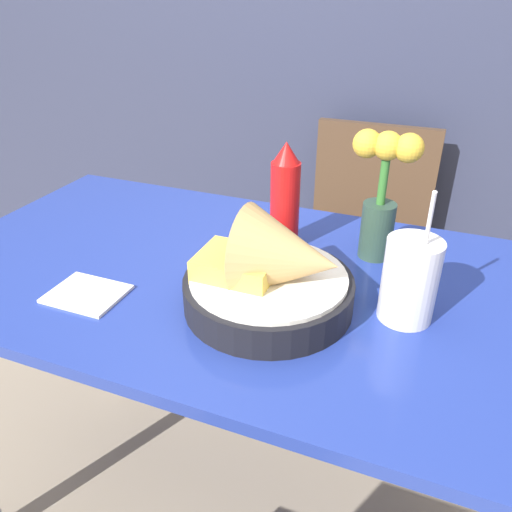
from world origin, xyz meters
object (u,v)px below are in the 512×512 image
food_basket (275,276)px  ketchup_bottle (285,198)px  chair_far_window (363,236)px  flower_vase (382,191)px  drink_cup (409,283)px

food_basket → ketchup_bottle: ketchup_bottle is taller
chair_far_window → flower_vase: flower_vase is taller
ketchup_bottle → flower_vase: 0.20m
drink_cup → ketchup_bottle: bearing=148.3°
chair_far_window → flower_vase: (0.11, -0.60, 0.40)m
ketchup_bottle → drink_cup: (0.28, -0.17, -0.04)m
drink_cup → flower_vase: bearing=113.7°
ketchup_bottle → drink_cup: bearing=-31.7°
ketchup_bottle → flower_vase: bearing=7.8°
food_basket → flower_vase: size_ratio=1.13×
food_basket → drink_cup: 0.23m
chair_far_window → flower_vase: 0.73m
chair_far_window → drink_cup: size_ratio=3.55×
flower_vase → drink_cup: bearing=-66.3°
chair_far_window → food_basket: (-0.02, -0.85, 0.32)m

